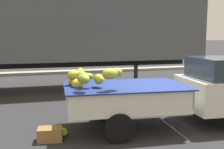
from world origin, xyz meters
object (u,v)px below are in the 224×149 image
at_px(pickup_truck, 200,90).
at_px(produce_crate, 50,134).
at_px(semi_trailer, 59,28).
at_px(fallen_banana_bunch_near_tailgate, 63,132).

bearing_deg(pickup_truck, produce_crate, -173.67).
distance_m(semi_trailer, produce_crate, 6.26).
height_order(fallen_banana_bunch_near_tailgate, produce_crate, produce_crate).
bearing_deg(pickup_truck, semi_trailer, 122.42).
distance_m(fallen_banana_bunch_near_tailgate, produce_crate, 0.37).
bearing_deg(produce_crate, semi_trailer, 81.88).
xyz_separation_m(pickup_truck, semi_trailer, (-2.92, 5.64, 1.66)).
bearing_deg(pickup_truck, fallen_banana_bunch_near_tailgate, -177.16).
bearing_deg(semi_trailer, produce_crate, -96.79).
xyz_separation_m(semi_trailer, produce_crate, (-0.82, -5.72, -2.40)).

